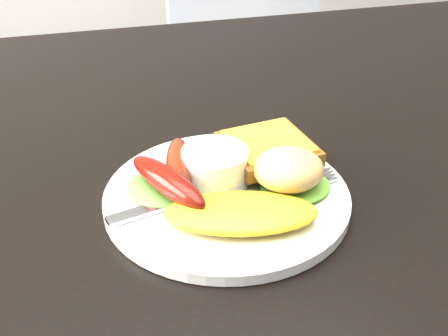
# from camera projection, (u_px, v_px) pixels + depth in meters

# --- Properties ---
(dining_table) EXTENTS (1.20, 0.80, 0.04)m
(dining_table) POSITION_uv_depth(u_px,v_px,m) (250.00, 162.00, 0.67)
(dining_table) COLOR black
(dining_table) RESTS_ON ground
(dining_chair) EXTENTS (0.42, 0.42, 0.05)m
(dining_chair) POSITION_uv_depth(u_px,v_px,m) (264.00, 76.00, 1.55)
(dining_chair) COLOR #9E7C50
(dining_chair) RESTS_ON ground
(person) EXTENTS (0.63, 0.54, 1.50)m
(person) POSITION_uv_depth(u_px,v_px,m) (26.00, 26.00, 0.98)
(person) COLOR navy
(person) RESTS_ON ground
(plate) EXTENTS (0.22, 0.22, 0.01)m
(plate) POSITION_uv_depth(u_px,v_px,m) (227.00, 198.00, 0.57)
(plate) COLOR white
(plate) RESTS_ON dining_table
(lettuce_left) EXTENTS (0.09, 0.08, 0.01)m
(lettuce_left) POSITION_uv_depth(u_px,v_px,m) (168.00, 185.00, 0.56)
(lettuce_left) COLOR #519B31
(lettuce_left) RESTS_ON plate
(lettuce_right) EXTENTS (0.08, 0.07, 0.01)m
(lettuce_right) POSITION_uv_depth(u_px,v_px,m) (295.00, 186.00, 0.56)
(lettuce_right) COLOR green
(lettuce_right) RESTS_ON plate
(omelette) EXTENTS (0.14, 0.09, 0.02)m
(omelette) POSITION_uv_depth(u_px,v_px,m) (241.00, 213.00, 0.52)
(omelette) COLOR yellow
(omelette) RESTS_ON plate
(sausage_a) EXTENTS (0.07, 0.10, 0.02)m
(sausage_a) POSITION_uv_depth(u_px,v_px,m) (168.00, 182.00, 0.54)
(sausage_a) COLOR maroon
(sausage_a) RESTS_ON lettuce_left
(sausage_b) EXTENTS (0.04, 0.10, 0.02)m
(sausage_b) POSITION_uv_depth(u_px,v_px,m) (179.00, 166.00, 0.56)
(sausage_b) COLOR maroon
(sausage_b) RESTS_ON lettuce_left
(ramekin) EXTENTS (0.07, 0.07, 0.04)m
(ramekin) POSITION_uv_depth(u_px,v_px,m) (215.00, 168.00, 0.56)
(ramekin) COLOR white
(ramekin) RESTS_ON plate
(toast_a) EXTENTS (0.08, 0.08, 0.01)m
(toast_a) POSITION_uv_depth(u_px,v_px,m) (232.00, 153.00, 0.61)
(toast_a) COLOR brown
(toast_a) RESTS_ON plate
(toast_b) EXTENTS (0.09, 0.09, 0.01)m
(toast_b) POSITION_uv_depth(u_px,v_px,m) (268.00, 149.00, 0.59)
(toast_b) COLOR brown
(toast_b) RESTS_ON toast_a
(potato_salad) EXTENTS (0.07, 0.06, 0.03)m
(potato_salad) POSITION_uv_depth(u_px,v_px,m) (288.00, 169.00, 0.55)
(potato_salad) COLOR beige
(potato_salad) RESTS_ON lettuce_right
(fork) EXTENTS (0.16, 0.05, 0.00)m
(fork) POSITION_uv_depth(u_px,v_px,m) (193.00, 196.00, 0.55)
(fork) COLOR #ADAFB7
(fork) RESTS_ON plate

